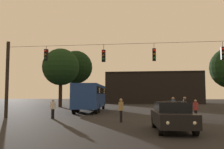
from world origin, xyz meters
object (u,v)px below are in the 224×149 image
at_px(city_bus, 91,95).
at_px(pedestrian_trailing, 173,106).
at_px(pedestrian_crossing_center, 196,109).
at_px(pedestrian_crossing_left, 185,106).
at_px(tree_right_far, 61,67).
at_px(tree_left_silhouette, 76,67).
at_px(pedestrian_crossing_right, 121,109).
at_px(car_near_right, 172,116).
at_px(pedestrian_near_bus, 53,108).

bearing_deg(city_bus, pedestrian_trailing, -43.99).
relative_size(pedestrian_crossing_center, pedestrian_trailing, 0.90).
xyz_separation_m(city_bus, pedestrian_crossing_left, (9.51, -6.71, -0.89)).
bearing_deg(tree_right_far, pedestrian_crossing_center, -47.73).
height_order(tree_left_silhouette, tree_right_far, tree_left_silhouette).
bearing_deg(pedestrian_crossing_right, city_bus, 112.57).
relative_size(car_near_right, pedestrian_crossing_center, 2.90).
relative_size(pedestrian_trailing, tree_left_silhouette, 0.18).
distance_m(city_bus, pedestrian_trailing, 11.72).
bearing_deg(tree_left_silhouette, tree_right_far, -97.58).
relative_size(pedestrian_crossing_left, tree_right_far, 0.19).
bearing_deg(pedestrian_crossing_right, tree_right_far, 119.63).
bearing_deg(car_near_right, pedestrian_crossing_right, 128.22).
xyz_separation_m(pedestrian_crossing_left, tree_right_far, (-16.34, 15.72, 5.22)).
relative_size(car_near_right, pedestrian_crossing_left, 2.58).
bearing_deg(pedestrian_crossing_left, tree_right_far, 136.10).
bearing_deg(pedestrian_trailing, car_near_right, -96.40).
xyz_separation_m(city_bus, tree_right_far, (-6.82, 9.01, 4.33)).
bearing_deg(city_bus, pedestrian_crossing_center, -43.45).
relative_size(pedestrian_crossing_left, pedestrian_trailing, 1.01).
relative_size(city_bus, tree_right_far, 1.23).
distance_m(pedestrian_crossing_left, pedestrian_crossing_right, 6.56).
bearing_deg(pedestrian_crossing_right, pedestrian_trailing, 37.46).
bearing_deg(pedestrian_crossing_right, pedestrian_crossing_center, 17.72).
height_order(pedestrian_crossing_left, pedestrian_trailing, pedestrian_crossing_left).
distance_m(pedestrian_trailing, tree_left_silhouette, 27.70).
relative_size(pedestrian_crossing_left, tree_left_silhouette, 0.18).
relative_size(pedestrian_crossing_right, tree_left_silhouette, 0.17).
distance_m(city_bus, tree_left_silhouette, 16.71).
distance_m(pedestrian_crossing_center, tree_left_silhouette, 29.52).
xyz_separation_m(city_bus, pedestrian_near_bus, (-1.03, -9.16, -1.02)).
relative_size(pedestrian_crossing_right, tree_right_far, 0.18).
bearing_deg(pedestrian_crossing_left, pedestrian_trailing, -128.03).
height_order(pedestrian_trailing, tree_left_silhouette, tree_left_silhouette).
bearing_deg(pedestrian_trailing, pedestrian_crossing_center, -40.17).
xyz_separation_m(pedestrian_near_bus, tree_right_far, (-5.79, 18.17, 5.35)).
bearing_deg(city_bus, pedestrian_near_bus, -96.44).
bearing_deg(car_near_right, pedestrian_crossing_center, 68.18).
distance_m(pedestrian_crossing_right, tree_right_far, 23.68).
distance_m(pedestrian_crossing_left, pedestrian_crossing_center, 2.68).
bearing_deg(pedestrian_crossing_left, city_bus, 144.82).
distance_m(city_bus, pedestrian_crossing_center, 13.64).
bearing_deg(city_bus, pedestrian_crossing_right, -67.43).
xyz_separation_m(pedestrian_crossing_right, pedestrian_trailing, (3.82, 2.93, 0.06)).
distance_m(city_bus, pedestrian_crossing_right, 12.00).
bearing_deg(pedestrian_trailing, city_bus, 136.01).
distance_m(car_near_right, pedestrian_crossing_center, 6.00).
height_order(city_bus, pedestrian_trailing, city_bus).
bearing_deg(tree_left_silhouette, pedestrian_trailing, -57.72).
height_order(car_near_right, tree_left_silhouette, tree_left_silhouette).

